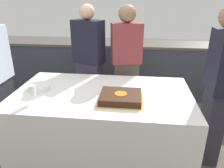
% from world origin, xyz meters
% --- Properties ---
extents(ground_plane, '(14.00, 14.00, 0.00)m').
position_xyz_m(ground_plane, '(0.00, 0.00, 0.00)').
color(ground_plane, brown).
extents(back_counter, '(4.40, 0.58, 0.92)m').
position_xyz_m(back_counter, '(0.00, 1.61, 0.46)').
color(back_counter, '#333842').
rests_on(back_counter, ground_plane).
extents(dining_table, '(1.85, 1.07, 0.72)m').
position_xyz_m(dining_table, '(0.00, 0.00, 0.36)').
color(dining_table, white).
rests_on(dining_table, ground_plane).
extents(cake, '(0.44, 0.38, 0.07)m').
position_xyz_m(cake, '(0.21, -0.16, 0.76)').
color(cake, gold).
rests_on(cake, dining_table).
extents(plate_stack, '(0.23, 0.23, 0.06)m').
position_xyz_m(plate_stack, '(-0.68, -0.01, 0.75)').
color(plate_stack, white).
rests_on(plate_stack, dining_table).
extents(wine_glass, '(0.07, 0.07, 0.18)m').
position_xyz_m(wine_glass, '(-0.60, -0.31, 0.84)').
color(wine_glass, white).
rests_on(wine_glass, dining_table).
extents(side_plate_near_cake, '(0.17, 0.17, 0.00)m').
position_xyz_m(side_plate_near_cake, '(0.29, 0.17, 0.73)').
color(side_plate_near_cake, white).
rests_on(side_plate_near_cake, dining_table).
extents(side_plate_right_edge, '(0.17, 0.17, 0.00)m').
position_xyz_m(side_plate_right_edge, '(0.59, -0.03, 0.73)').
color(side_plate_right_edge, white).
rests_on(side_plate_right_edge, dining_table).
extents(person_cutting_cake, '(0.43, 0.30, 1.57)m').
position_xyz_m(person_cutting_cake, '(0.21, 0.76, 0.82)').
color(person_cutting_cake, '#4C4238').
rests_on(person_cutting_cake, ground_plane).
extents(person_seated_right, '(0.23, 0.37, 1.62)m').
position_xyz_m(person_seated_right, '(1.15, 0.00, 0.85)').
color(person_seated_right, '#282833').
rests_on(person_seated_right, ground_plane).
extents(person_standing_back, '(0.45, 0.34, 1.57)m').
position_xyz_m(person_standing_back, '(-0.30, 0.76, 0.81)').
color(person_standing_back, '#383347').
rests_on(person_standing_back, ground_plane).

